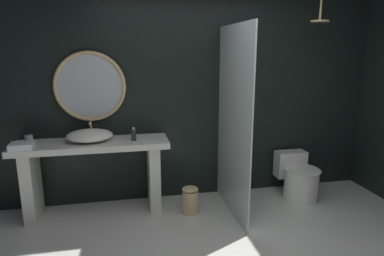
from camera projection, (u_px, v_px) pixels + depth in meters
The scene contains 11 objects.
back_wall_panel at pixel (195, 95), 4.15m from camera, with size 4.80×0.10×2.60m, color black.
vanity_counter at pixel (94, 166), 3.77m from camera, with size 1.68×0.49×0.85m.
vessel_sink at pixel (90, 135), 3.70m from camera, with size 0.50×0.41×0.19m.
tumbler_cup at pixel (29, 140), 3.60m from camera, with size 0.08×0.08×0.10m, color silver.
soap_dispenser at pixel (134, 135), 3.74m from camera, with size 0.06×0.06×0.15m.
round_wall_mirror at pixel (90, 87), 3.78m from camera, with size 0.80×0.04×0.80m.
shower_glass_panel at pixel (233, 123), 3.69m from camera, with size 0.02×1.10×2.11m, color silver.
rain_shower_head at pixel (320, 19), 3.84m from camera, with size 0.21×0.21×0.34m.
toilet at pixel (298, 178), 4.24m from camera, with size 0.44×0.64×0.54m.
waste_bin at pixel (190, 200), 3.84m from camera, with size 0.19×0.19×0.32m.
folded_hand_towel at pixel (22, 146), 3.42m from camera, with size 0.23×0.19×0.06m, color white.
Camera 1 is at (-0.88, -2.14, 1.84)m, focal length 31.19 mm.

